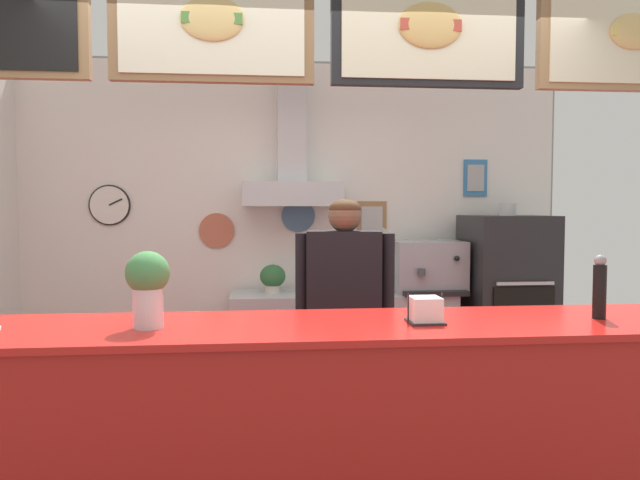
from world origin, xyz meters
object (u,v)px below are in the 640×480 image
(potted_rosemary, at_px, (318,279))
(potted_oregano, at_px, (273,277))
(basil_vase, at_px, (148,287))
(espresso_machine, at_px, (428,267))
(potted_thyme, at_px, (365,279))
(pizza_oven, at_px, (506,308))
(shop_worker, at_px, (345,322))
(napkin_holder, at_px, (425,311))
(pepper_grinder, at_px, (600,287))

(potted_rosemary, bearing_deg, potted_oregano, 171.85)
(basil_vase, bearing_deg, espresso_machine, 50.66)
(potted_rosemary, height_order, potted_oregano, potted_oregano)
(potted_thyme, distance_m, basil_vase, 2.69)
(pizza_oven, distance_m, potted_oregano, 1.95)
(shop_worker, bearing_deg, espresso_machine, -116.91)
(shop_worker, xyz_separation_m, potted_rosemary, (-0.05, 1.17, 0.13))
(potted_rosemary, bearing_deg, shop_worker, -87.39)
(espresso_machine, xyz_separation_m, basil_vase, (-1.86, -2.26, 0.16))
(napkin_holder, height_order, pepper_grinder, pepper_grinder)
(pizza_oven, relative_size, potted_oregano, 7.08)
(espresso_machine, bearing_deg, potted_thyme, 173.85)
(potted_thyme, relative_size, napkin_holder, 1.20)
(napkin_holder, bearing_deg, potted_thyme, 86.60)
(shop_worker, distance_m, potted_thyme, 1.27)
(potted_oregano, bearing_deg, shop_worker, -70.87)
(shop_worker, bearing_deg, potted_rosemary, -77.72)
(potted_rosemary, xyz_separation_m, basil_vase, (-0.94, -2.27, 0.25))
(basil_vase, relative_size, napkin_holder, 2.03)
(potted_oregano, bearing_deg, pizza_oven, -4.24)
(potted_rosemary, bearing_deg, pizza_oven, -3.30)
(potted_rosemary, distance_m, potted_oregano, 0.37)
(potted_thyme, bearing_deg, espresso_machine, -6.15)
(potted_oregano, bearing_deg, potted_rosemary, -8.15)
(basil_vase, xyz_separation_m, pepper_grinder, (2.02, 0.01, -0.03))
(pizza_oven, bearing_deg, potted_rosemary, 176.70)
(potted_rosemary, bearing_deg, espresso_machine, -0.55)
(shop_worker, xyz_separation_m, potted_thyme, (0.34, 1.21, 0.12))
(pepper_grinder, bearing_deg, espresso_machine, 94.17)
(espresso_machine, relative_size, potted_thyme, 3.00)
(potted_thyme, relative_size, potted_oregano, 0.83)
(potted_oregano, bearing_deg, basil_vase, -103.82)
(potted_oregano, height_order, pepper_grinder, pepper_grinder)
(espresso_machine, xyz_separation_m, potted_rosemary, (-0.91, 0.01, -0.09))
(pizza_oven, xyz_separation_m, espresso_machine, (-0.65, 0.08, 0.34))
(potted_rosemary, bearing_deg, napkin_holder, -83.62)
(shop_worker, xyz_separation_m, napkin_holder, (0.20, -1.11, 0.26))
(potted_rosemary, bearing_deg, basil_vase, -112.52)
(potted_rosemary, distance_m, pepper_grinder, 2.51)
(potted_thyme, height_order, potted_oregano, potted_oregano)
(pizza_oven, bearing_deg, espresso_machine, 172.84)
(pizza_oven, bearing_deg, basil_vase, -138.90)
(potted_thyme, xyz_separation_m, pepper_grinder, (0.68, -2.31, 0.23))
(pizza_oven, distance_m, basil_vase, 3.36)
(pizza_oven, distance_m, potted_rosemary, 1.58)
(espresso_machine, bearing_deg, pizza_oven, -7.16)
(espresso_machine, xyz_separation_m, pepper_grinder, (0.16, -2.25, 0.13))
(pizza_oven, xyz_separation_m, potted_oregano, (-1.93, 0.14, 0.26))
(shop_worker, relative_size, espresso_machine, 2.87)
(basil_vase, distance_m, pepper_grinder, 2.02)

